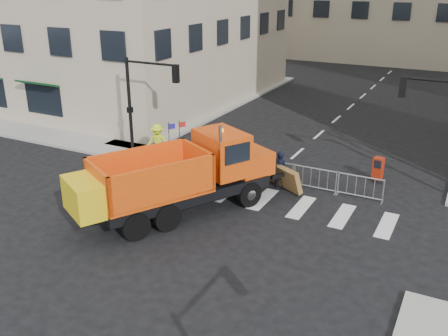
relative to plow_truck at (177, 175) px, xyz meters
The scene contains 10 objects.
ground 3.65m from the plow_truck, 53.69° to the right, with size 120.00×120.00×0.00m, color black.
sidewalk_back 6.42m from the plow_truck, 72.10° to the left, with size 64.00×5.00×0.15m, color gray.
traffic_light_left 7.88m from the plow_truck, 141.17° to the left, with size 0.18×0.18×5.40m, color black.
crowd_barriers 5.27m from the plow_truck, 76.98° to the left, with size 12.60×0.60×1.10m, color #9EA0A5, non-canonical shape.
plow_truck is the anchor object (origin of this frame).
cop_a 5.27m from the plow_truck, 57.62° to the left, with size 0.68×0.45×1.86m, color black.
cop_b 4.63m from the plow_truck, 75.09° to the left, with size 0.90×0.70×1.85m, color black.
cop_c 3.53m from the plow_truck, 68.31° to the left, with size 1.00×0.42×1.71m, color black.
worker 6.40m from the plow_truck, 131.98° to the left, with size 1.25×0.72×1.94m, color #D7F71D.
newspaper_box 9.95m from the plow_truck, 47.41° to the left, with size 0.45×0.40×1.10m, color #9D200C.
Camera 1 is at (8.50, -13.30, 9.40)m, focal length 40.00 mm.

